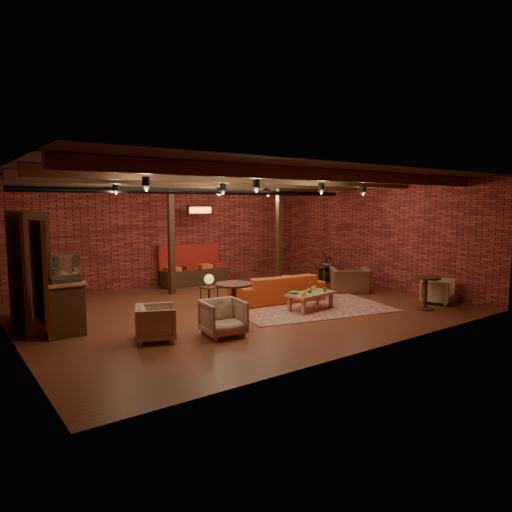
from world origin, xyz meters
TOP-DOWN VIEW (x-y plane):
  - floor at (0.00, 0.00)m, footprint 10.00×10.00m
  - ceiling at (0.00, 0.00)m, footprint 10.00×8.00m
  - wall_back at (0.00, 4.00)m, footprint 10.00×0.02m
  - wall_front at (0.00, -4.00)m, footprint 10.00×0.02m
  - wall_left at (-5.00, 0.00)m, footprint 0.02×8.00m
  - wall_right at (5.00, 0.00)m, footprint 0.02×8.00m
  - ceiling_beams at (0.00, 0.00)m, footprint 9.80×6.40m
  - ceiling_pipe at (0.00, 1.60)m, footprint 9.60×0.12m
  - post_left at (-0.60, 2.60)m, footprint 0.16×0.16m
  - post_right at (2.80, 2.00)m, footprint 0.16×0.16m
  - service_counter at (-4.10, 1.00)m, footprint 0.80×2.50m
  - plant_counter at (-4.00, 1.20)m, footprint 0.35×0.39m
  - shelving_hutch at (-4.50, 1.10)m, footprint 0.52×2.00m
  - chalkboard_menu at (-4.93, -2.30)m, footprint 0.08×0.96m
  - banquette at (0.60, 3.55)m, footprint 2.10×0.70m
  - service_sign at (0.60, 3.10)m, footprint 0.86×0.06m
  - ceiling_spotlights at (0.00, 0.00)m, footprint 6.40×4.40m
  - rug at (1.43, -0.75)m, footprint 4.29×3.63m
  - sofa at (1.19, 0.05)m, footprint 2.53×1.24m
  - coffee_table at (1.21, -1.16)m, footprint 1.29×0.76m
  - side_table_lamp at (-0.46, 0.77)m, footprint 0.47×0.47m
  - round_table_left at (-0.84, -0.95)m, footprint 0.80×0.80m
  - armchair_a at (-2.79, -1.28)m, footprint 0.89×0.92m
  - armchair_b at (-1.61, -1.75)m, footprint 0.83×0.79m
  - armchair_right at (3.68, -0.18)m, footprint 1.27×1.20m
  - side_table_book at (4.26, 1.45)m, footprint 0.54×0.54m
  - round_table_right at (3.49, -2.75)m, footprint 0.69×0.69m
  - armchair_far at (4.34, -2.55)m, footprint 0.86×0.83m
  - plant_tall at (4.40, 1.53)m, footprint 2.18×2.18m

SIDE VIEW (x-z plane):
  - floor at x=0.00m, z-range 0.00..0.00m
  - rug at x=1.43m, z-range 0.00..0.01m
  - sofa at x=1.19m, z-range 0.00..0.71m
  - armchair_far at x=4.34m, z-range 0.00..0.71m
  - armchair_a at x=-2.79m, z-range 0.00..0.74m
  - coffee_table at x=1.21m, z-range 0.04..0.71m
  - armchair_b at x=-1.61m, z-range 0.00..0.77m
  - armchair_right at x=3.68m, z-range 0.00..0.93m
  - banquette at x=0.60m, z-range 0.00..1.00m
  - side_table_book at x=4.26m, z-range 0.23..0.82m
  - round_table_right at x=3.49m, z-range 0.14..0.94m
  - round_table_left at x=-0.84m, z-range 0.15..0.98m
  - side_table_lamp at x=-0.46m, z-range 0.20..0.98m
  - service_counter at x=-4.10m, z-range 0.00..1.60m
  - shelving_hutch at x=-4.50m, z-range 0.00..2.40m
  - plant_counter at x=-4.00m, z-range 1.07..1.37m
  - plant_tall at x=4.40m, z-range 0.00..2.93m
  - wall_back at x=0.00m, z-range 0.00..3.20m
  - wall_front at x=0.00m, z-range 0.00..3.20m
  - wall_left at x=-5.00m, z-range 0.00..3.20m
  - wall_right at x=5.00m, z-range 0.00..3.20m
  - post_left at x=-0.60m, z-range 0.00..3.20m
  - post_right at x=2.80m, z-range 0.00..3.20m
  - chalkboard_menu at x=-4.93m, z-range 0.87..2.33m
  - service_sign at x=0.60m, z-range 2.20..2.50m
  - ceiling_pipe at x=0.00m, z-range 2.79..2.91m
  - ceiling_spotlights at x=0.00m, z-range 2.72..3.00m
  - ceiling_beams at x=0.00m, z-range 2.97..3.19m
  - ceiling at x=0.00m, z-range 3.19..3.21m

